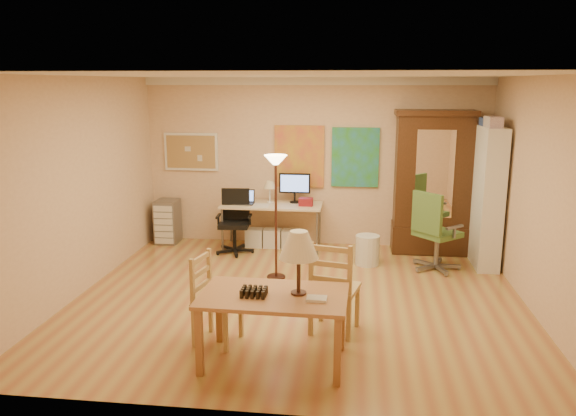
# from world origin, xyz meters

# --- Properties ---
(floor) EXTENTS (5.50, 5.50, 0.00)m
(floor) POSITION_xyz_m (0.00, 0.00, 0.00)
(floor) COLOR #A8673B
(floor) RESTS_ON ground
(crown_molding) EXTENTS (5.50, 0.08, 0.12)m
(crown_molding) POSITION_xyz_m (0.00, 2.46, 2.64)
(crown_molding) COLOR white
(crown_molding) RESTS_ON floor
(corkboard) EXTENTS (0.90, 0.04, 0.62)m
(corkboard) POSITION_xyz_m (-2.05, 2.47, 1.50)
(corkboard) COLOR #A8864F
(corkboard) RESTS_ON floor
(art_panel_left) EXTENTS (0.80, 0.04, 1.00)m
(art_panel_left) POSITION_xyz_m (-0.25, 2.47, 1.45)
(art_panel_left) COLOR gold
(art_panel_left) RESTS_ON floor
(art_panel_right) EXTENTS (0.75, 0.04, 0.95)m
(art_panel_right) POSITION_xyz_m (0.65, 2.47, 1.45)
(art_panel_right) COLOR teal
(art_panel_right) RESTS_ON floor
(dining_table) EXTENTS (1.39, 0.86, 1.29)m
(dining_table) POSITION_xyz_m (0.02, -1.63, 0.82)
(dining_table) COLOR brown
(dining_table) RESTS_ON floor
(ladder_chair_back) EXTENTS (0.56, 0.55, 1.03)m
(ladder_chair_back) POSITION_xyz_m (0.47, -0.91, 0.48)
(ladder_chair_back) COLOR tan
(ladder_chair_back) RESTS_ON floor
(ladder_chair_left) EXTENTS (0.49, 0.51, 0.93)m
(ladder_chair_left) POSITION_xyz_m (-0.73, -1.27, 0.43)
(ladder_chair_left) COLOR tan
(ladder_chair_left) RESTS_ON floor
(torchiere_lamp) EXTENTS (0.31, 0.31, 1.69)m
(torchiere_lamp) POSITION_xyz_m (-0.38, 0.71, 1.36)
(torchiere_lamp) COLOR #42221A
(torchiere_lamp) RESTS_ON floor
(computer_desk) EXTENTS (1.59, 0.70, 1.20)m
(computer_desk) POSITION_xyz_m (-0.62, 2.16, 0.44)
(computer_desk) COLOR beige
(computer_desk) RESTS_ON floor
(office_chair_black) EXTENTS (0.61, 0.61, 0.99)m
(office_chair_black) POSITION_xyz_m (-1.20, 1.82, 0.26)
(office_chair_black) COLOR black
(office_chair_black) RESTS_ON floor
(office_chair_green) EXTENTS (0.74, 0.74, 1.15)m
(office_chair_green) POSITION_xyz_m (1.81, 1.33, 0.31)
(office_chair_green) COLOR slate
(office_chair_green) RESTS_ON floor
(drawer_cart) EXTENTS (0.36, 0.43, 0.72)m
(drawer_cart) POSITION_xyz_m (-2.42, 2.23, 0.36)
(drawer_cart) COLOR slate
(drawer_cart) RESTS_ON floor
(armoire) EXTENTS (1.21, 0.57, 2.22)m
(armoire) POSITION_xyz_m (1.84, 2.24, 0.96)
(armoire) COLOR #321E0D
(armoire) RESTS_ON floor
(bookshelf) EXTENTS (0.30, 0.81, 2.02)m
(bookshelf) POSITION_xyz_m (2.55, 1.62, 1.00)
(bookshelf) COLOR white
(bookshelf) RESTS_ON floor
(wastebin) EXTENTS (0.35, 0.35, 0.44)m
(wastebin) POSITION_xyz_m (0.86, 1.45, 0.22)
(wastebin) COLOR silver
(wastebin) RESTS_ON floor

